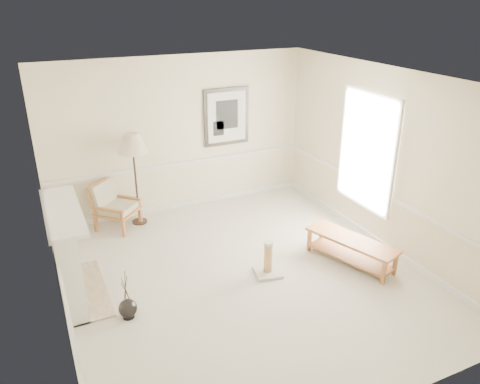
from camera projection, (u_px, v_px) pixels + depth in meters
name	position (u px, v px, depth m)	size (l,w,h in m)	color
ground	(242.00, 276.00, 6.98)	(5.50, 5.50, 0.00)	silver
room	(249.00, 155.00, 6.35)	(5.04, 5.54, 2.92)	beige
fireplace	(67.00, 255.00, 6.31)	(0.64, 1.64, 1.31)	white
floor_vase	(128.00, 309.00, 6.05)	(0.24, 0.24, 0.71)	black
armchair	(112.00, 203.00, 8.27)	(0.93, 0.93, 0.84)	#A76236
floor_lamp	(133.00, 146.00, 8.02)	(0.55, 0.55, 1.69)	black
bench	(351.00, 247.00, 7.22)	(0.90, 1.53, 0.42)	#A76236
scratching_post	(268.00, 264.00, 6.97)	(0.45, 0.45, 0.54)	beige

